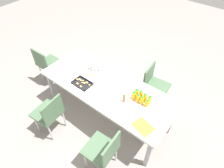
{
  "coord_description": "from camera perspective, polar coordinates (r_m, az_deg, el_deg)",
  "views": [
    {
      "loc": [
        -1.38,
        1.61,
        2.91
      ],
      "look_at": [
        -0.05,
        -0.08,
        0.76
      ],
      "focal_mm": 30.76,
      "sensor_mm": 36.0,
      "label": 1
    }
  ],
  "objects": [
    {
      "name": "party_table",
      "position": [
        3.08,
        -1.56,
        -1.5
      ],
      "size": [
        2.24,
        0.88,
        0.74
      ],
      "color": "silver",
      "rests_on": "ground_plane"
    },
    {
      "name": "juice_bottle_0",
      "position": [
        2.82,
        11.05,
        -4.61
      ],
      "size": [
        0.06,
        0.06,
        0.14
      ],
      "color": "#F9AE14",
      "rests_on": "party_table"
    },
    {
      "name": "cardboard_tube",
      "position": [
        2.77,
        3.66,
        -4.12
      ],
      "size": [
        0.04,
        0.04,
        0.16
      ],
      "primitive_type": "cylinder",
      "color": "#9E7A56",
      "rests_on": "party_table"
    },
    {
      "name": "chair_far_right",
      "position": [
        3.15,
        -18.08,
        -8.05
      ],
      "size": [
        0.44,
        0.44,
        0.83
      ],
      "rotation": [
        0.0,
        0.0,
        -1.46
      ],
      "color": "#4C6B4C",
      "rests_on": "ground_plane"
    },
    {
      "name": "napkin_stack",
      "position": [
        2.71,
        3.77,
        -8.24
      ],
      "size": [
        0.15,
        0.15,
        0.01
      ],
      "primitive_type": "cube",
      "color": "white",
      "rests_on": "party_table"
    },
    {
      "name": "paper_folder",
      "position": [
        2.61,
        9.25,
        -12.42
      ],
      "size": [
        0.3,
        0.25,
        0.01
      ],
      "primitive_type": "cube",
      "rotation": [
        0.0,
        0.0,
        -0.23
      ],
      "color": "yellow",
      "rests_on": "party_table"
    },
    {
      "name": "chair_near_left",
      "position": [
        3.5,
        12.31,
        0.24
      ],
      "size": [
        0.43,
        0.43,
        0.83
      ],
      "rotation": [
        0.0,
        0.0,
        1.65
      ],
      "color": "#4C6B4C",
      "rests_on": "ground_plane"
    },
    {
      "name": "snack_tray",
      "position": [
        3.11,
        -8.84,
        0.25
      ],
      "size": [
        0.31,
        0.21,
        0.04
      ],
      "color": "black",
      "rests_on": "party_table"
    },
    {
      "name": "juice_bottle_4",
      "position": [
        2.77,
        10.37,
        -5.68
      ],
      "size": [
        0.06,
        0.06,
        0.14
      ],
      "color": "#FAAD14",
      "rests_on": "party_table"
    },
    {
      "name": "ground_plane",
      "position": [
        3.6,
        -1.35,
        -8.9
      ],
      "size": [
        12.0,
        12.0,
        0.0
      ],
      "primitive_type": "plane",
      "color": "gray"
    },
    {
      "name": "juice_bottle_7",
      "position": [
        2.83,
        6.56,
        -3.44
      ],
      "size": [
        0.06,
        0.06,
        0.15
      ],
      "color": "#FAAE14",
      "rests_on": "party_table"
    },
    {
      "name": "juice_bottle_3",
      "position": [
        2.87,
        7.29,
        -2.65
      ],
      "size": [
        0.06,
        0.06,
        0.14
      ],
      "color": "#FAAE14",
      "rests_on": "party_table"
    },
    {
      "name": "juice_bottle_6",
      "position": [
        2.81,
        7.68,
        -4.22
      ],
      "size": [
        0.06,
        0.06,
        0.14
      ],
      "color": "#F9AE14",
      "rests_on": "party_table"
    },
    {
      "name": "juice_bottle_1",
      "position": [
        2.83,
        9.76,
        -3.98
      ],
      "size": [
        0.06,
        0.06,
        0.14
      ],
      "color": "#F8AF14",
      "rests_on": "party_table"
    },
    {
      "name": "plate_stack",
      "position": [
        3.0,
        -1.09,
        -0.88
      ],
      "size": [
        0.22,
        0.22,
        0.03
      ],
      "color": "silver",
      "rests_on": "party_table"
    },
    {
      "name": "juice_bottle_5",
      "position": [
        2.79,
        8.93,
        -4.89
      ],
      "size": [
        0.05,
        0.05,
        0.14
      ],
      "color": "#F9AB14",
      "rests_on": "party_table"
    },
    {
      "name": "fruit_pizza",
      "position": [
        3.33,
        -5.71,
        4.26
      ],
      "size": [
        0.31,
        0.31,
        0.05
      ],
      "color": "tan",
      "rests_on": "party_table"
    },
    {
      "name": "chair_far_left",
      "position": [
        2.68,
        -2.39,
        -19.03
      ],
      "size": [
        0.43,
        0.43,
        0.83
      ],
      "rotation": [
        0.0,
        0.0,
        -1.5
      ],
      "color": "#4C6B4C",
      "rests_on": "ground_plane"
    },
    {
      "name": "juice_bottle_2",
      "position": [
        2.86,
        8.56,
        -3.18
      ],
      "size": [
        0.06,
        0.06,
        0.15
      ],
      "color": "#F9AD14",
      "rests_on": "party_table"
    },
    {
      "name": "chair_end",
      "position": [
        4.08,
        -18.95,
        6.05
      ],
      "size": [
        0.41,
        0.41,
        0.83
      ],
      "rotation": [
        0.0,
        0.0,
        3.18
      ],
      "color": "#4C6B4C",
      "rests_on": "ground_plane"
    }
  ]
}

